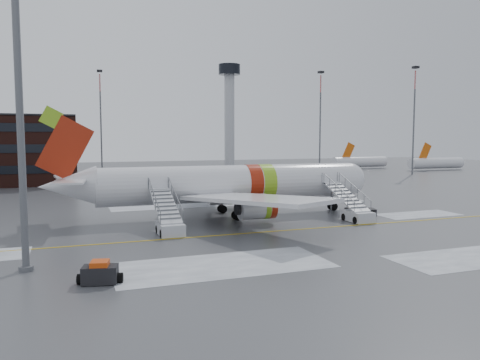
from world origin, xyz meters
name	(u,v)px	position (x,y,z in m)	size (l,w,h in m)	color
ground	(252,231)	(0.00, 0.00, 0.00)	(260.00, 260.00, 0.00)	#494C4F
airliner	(225,184)	(0.04, 7.96, 3.42)	(35.03, 32.97, 11.18)	silver
airstair_fwd	(353,210)	(11.44, 1.42, 1.06)	(2.05, 7.70, 3.48)	silver
airstair_aft	(168,221)	(-7.27, 1.42, 1.06)	(2.05, 7.70, 3.48)	silver
pushback_tug	(359,209)	(13.23, 3.12, 0.75)	(3.35, 2.92, 1.71)	black
baggage_tractor	(100,274)	(-13.69, -11.25, 0.56)	(2.63, 1.57, 1.31)	black
light_mast_near	(18,74)	(-17.86, -7.05, 12.01)	(1.20, 1.20, 23.06)	#595B60
control_tower	(229,103)	(30.00, 95.00, 18.75)	(6.40, 6.40, 30.00)	#B2B5BA
light_mast_far_ne	(320,115)	(42.00, 62.00, 13.84)	(1.20, 1.20, 24.25)	#595B60
light_mast_far_n	(101,114)	(-8.00, 78.00, 13.84)	(1.20, 1.20, 24.25)	#595B60
light_mast_far_e	(414,113)	(58.00, 48.00, 13.84)	(1.20, 1.20, 24.25)	#595B60
distant_aircraft	(384,170)	(62.50, 64.00, 0.00)	(35.00, 18.00, 8.00)	#D8590C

